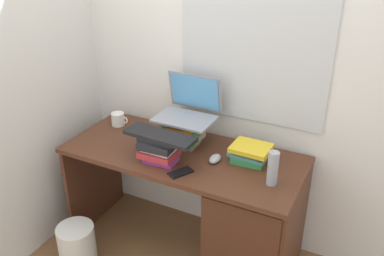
% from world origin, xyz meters
% --- Properties ---
extents(ground_plane, '(6.00, 6.00, 0.00)m').
position_xyz_m(ground_plane, '(0.00, 0.00, 0.00)').
color(ground_plane, brown).
extents(wall_back, '(6.00, 0.06, 2.60)m').
position_xyz_m(wall_back, '(0.00, 0.35, 1.30)').
color(wall_back, white).
rests_on(wall_back, ground).
extents(wall_left, '(0.05, 6.00, 2.60)m').
position_xyz_m(wall_left, '(-0.89, 0.00, 1.30)').
color(wall_left, silver).
rests_on(wall_left, ground).
extents(desk, '(1.44, 0.62, 0.73)m').
position_xyz_m(desk, '(0.37, -0.02, 0.40)').
color(desk, '#4C2819').
rests_on(desk, ground).
extents(book_stack_tall, '(0.24, 0.18, 0.16)m').
position_xyz_m(book_stack_tall, '(-0.05, 0.09, 0.81)').
color(book_stack_tall, gray).
rests_on(book_stack_tall, desk).
extents(book_stack_keyboard_riser, '(0.22, 0.18, 0.15)m').
position_xyz_m(book_stack_keyboard_riser, '(-0.08, -0.14, 0.80)').
color(book_stack_keyboard_riser, '#8C338C').
rests_on(book_stack_keyboard_riser, desk).
extents(book_stack_side, '(0.23, 0.21, 0.10)m').
position_xyz_m(book_stack_side, '(0.39, 0.10, 0.78)').
color(book_stack_side, '#338C4C').
rests_on(book_stack_side, desk).
extents(laptop, '(0.35, 0.29, 0.25)m').
position_xyz_m(laptop, '(-0.04, 0.16, 0.95)').
color(laptop, gray).
rests_on(laptop, book_stack_tall).
extents(keyboard, '(0.43, 0.16, 0.02)m').
position_xyz_m(keyboard, '(-0.07, -0.14, 0.89)').
color(keyboard, black).
rests_on(keyboard, book_stack_keyboard_riser).
extents(computer_mouse, '(0.06, 0.10, 0.04)m').
position_xyz_m(computer_mouse, '(0.21, -0.01, 0.74)').
color(computer_mouse, '#A5A8AD').
rests_on(computer_mouse, desk).
extents(mug, '(0.12, 0.09, 0.09)m').
position_xyz_m(mug, '(-0.57, 0.14, 0.77)').
color(mug, white).
rests_on(mug, desk).
extents(water_bottle, '(0.06, 0.06, 0.19)m').
position_xyz_m(water_bottle, '(0.57, -0.08, 0.82)').
color(water_bottle, '#999EA5').
rests_on(water_bottle, desk).
extents(cell_phone, '(0.12, 0.15, 0.01)m').
position_xyz_m(cell_phone, '(0.10, -0.21, 0.73)').
color(cell_phone, black).
rests_on(cell_phone, desk).
extents(wastebasket, '(0.23, 0.23, 0.27)m').
position_xyz_m(wastebasket, '(-0.54, -0.43, 0.13)').
color(wastebasket, silver).
rests_on(wastebasket, ground).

